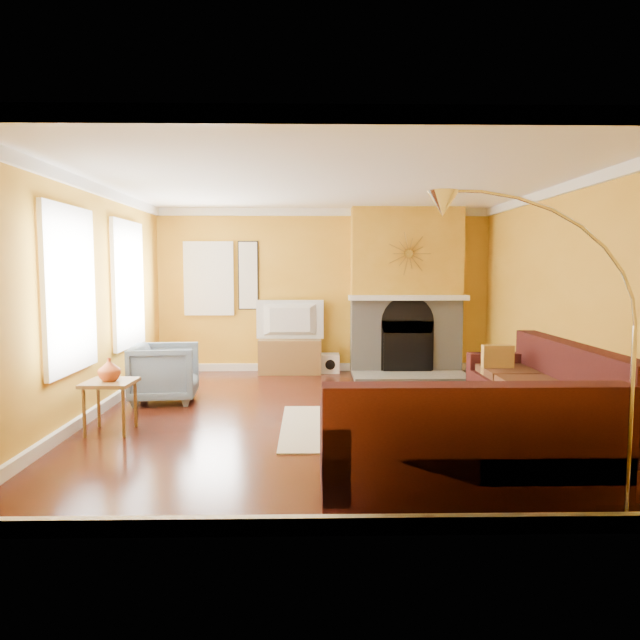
{
  "coord_description": "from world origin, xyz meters",
  "views": [
    {
      "loc": [
        -0.23,
        -6.52,
        1.71
      ],
      "look_at": [
        -0.11,
        0.4,
        1.09
      ],
      "focal_mm": 32.0,
      "sensor_mm": 36.0,
      "label": 1
    }
  ],
  "objects_px": {
    "sectional_sofa": "(462,394)",
    "media_console": "(290,356)",
    "armchair": "(165,373)",
    "arc_lamp": "(545,360)",
    "coffee_table": "(407,408)",
    "side_table": "(111,407)"
  },
  "relations": [
    {
      "from": "sectional_sofa",
      "to": "media_console",
      "type": "height_order",
      "value": "sectional_sofa"
    },
    {
      "from": "armchair",
      "to": "arc_lamp",
      "type": "xyz_separation_m",
      "value": [
        3.44,
        -3.56,
        0.73
      ]
    },
    {
      "from": "armchair",
      "to": "arc_lamp",
      "type": "relative_size",
      "value": 0.37
    },
    {
      "from": "sectional_sofa",
      "to": "armchair",
      "type": "distance_m",
      "value": 3.79
    },
    {
      "from": "media_console",
      "to": "armchair",
      "type": "distance_m",
      "value": 2.5
    },
    {
      "from": "armchair",
      "to": "coffee_table",
      "type": "bearing_deg",
      "value": -116.41
    },
    {
      "from": "arc_lamp",
      "to": "media_console",
      "type": "bearing_deg",
      "value": 108.93
    },
    {
      "from": "side_table",
      "to": "arc_lamp",
      "type": "bearing_deg",
      "value": -30.59
    },
    {
      "from": "sectional_sofa",
      "to": "coffee_table",
      "type": "distance_m",
      "value": 0.76
    },
    {
      "from": "arc_lamp",
      "to": "coffee_table",
      "type": "bearing_deg",
      "value": 101.49
    },
    {
      "from": "sectional_sofa",
      "to": "side_table",
      "type": "distance_m",
      "value": 3.64
    },
    {
      "from": "coffee_table",
      "to": "side_table",
      "type": "distance_m",
      "value": 3.18
    },
    {
      "from": "coffee_table",
      "to": "media_console",
      "type": "xyz_separation_m",
      "value": [
        -1.4,
        3.09,
        0.1
      ]
    },
    {
      "from": "media_console",
      "to": "arc_lamp",
      "type": "xyz_separation_m",
      "value": [
        1.89,
        -5.52,
        0.83
      ]
    },
    {
      "from": "media_console",
      "to": "side_table",
      "type": "distance_m",
      "value": 3.8
    },
    {
      "from": "sectional_sofa",
      "to": "media_console",
      "type": "bearing_deg",
      "value": 117.13
    },
    {
      "from": "sectional_sofa",
      "to": "coffee_table",
      "type": "height_order",
      "value": "sectional_sofa"
    },
    {
      "from": "media_console",
      "to": "armchair",
      "type": "xyz_separation_m",
      "value": [
        -1.55,
        -1.97,
        0.1
      ]
    },
    {
      "from": "side_table",
      "to": "armchair",
      "type": "bearing_deg",
      "value": 81.09
    },
    {
      "from": "side_table",
      "to": "arc_lamp",
      "type": "relative_size",
      "value": 0.25
    },
    {
      "from": "sectional_sofa",
      "to": "arc_lamp",
      "type": "xyz_separation_m",
      "value": [
        0.04,
        -1.9,
        0.66
      ]
    },
    {
      "from": "side_table",
      "to": "coffee_table",
      "type": "bearing_deg",
      "value": 4.94
    }
  ]
}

